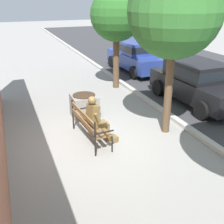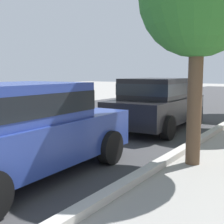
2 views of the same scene
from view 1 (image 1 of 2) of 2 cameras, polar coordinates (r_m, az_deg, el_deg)
The scene contains 9 objects.
ground_plane at distance 8.10m, azimuth -3.74°, elevation -5.67°, with size 80.00×80.00×0.00m, color gray.
curb_stone at distance 9.26m, azimuth 13.59°, elevation -2.10°, with size 60.00×0.20×0.12m, color #B2AFA8.
park_bench at distance 7.89m, azimuth -4.78°, elevation -2.13°, with size 1.83×0.66×0.95m.
bronze_statue_seated at distance 7.73m, azimuth -2.89°, elevation -1.60°, with size 0.60×0.85×1.37m.
concrete_planter at distance 9.50m, azimuth -5.59°, elevation 1.24°, with size 0.82×0.82×0.78m.
street_tree_near_bench at distance 12.12m, azimuth 0.89°, elevation 18.85°, with size 2.14×2.14×4.14m.
street_tree_down_street at distance 7.88m, azimuth 12.55°, elevation 19.16°, with size 2.49×2.49×4.69m.
parked_car_blue at distance 15.36m, azimuth 4.94°, elevation 11.30°, with size 4.16×2.03×1.56m.
parked_car_black at distance 11.07m, azimuth 16.80°, elevation 5.96°, with size 4.16×2.03×1.56m.
Camera 1 is at (6.82, -2.10, 3.84)m, focal length 45.37 mm.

